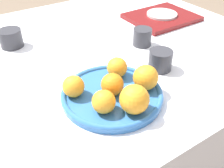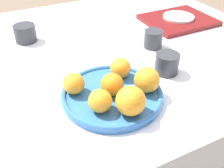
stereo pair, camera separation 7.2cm
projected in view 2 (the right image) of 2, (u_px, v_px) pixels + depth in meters
name	position (u px, v px, depth m)	size (l,w,h in m)	color
table	(86.00, 122.00, 1.18)	(1.55, 1.09, 0.71)	white
fruit_platter	(112.00, 94.00, 0.75)	(0.29, 0.29, 0.03)	#336BAD
orange_0	(112.00, 84.00, 0.72)	(0.06, 0.06, 0.06)	orange
orange_1	(147.00, 80.00, 0.73)	(0.07, 0.07, 0.07)	orange
orange_2	(121.00, 68.00, 0.79)	(0.06, 0.06, 0.06)	orange
orange_3	(131.00, 101.00, 0.65)	(0.08, 0.08, 0.08)	orange
orange_4	(74.00, 83.00, 0.73)	(0.06, 0.06, 0.06)	orange
orange_5	(100.00, 101.00, 0.67)	(0.06, 0.06, 0.06)	orange
serving_tray	(178.00, 20.00, 1.20)	(0.30, 0.25, 0.02)	maroon
side_plate	(179.00, 17.00, 1.19)	(0.14, 0.14, 0.01)	silver
cup_0	(167.00, 63.00, 0.84)	(0.08, 0.08, 0.07)	#333338
cup_1	(153.00, 39.00, 0.99)	(0.07, 0.07, 0.07)	#333338
cup_2	(25.00, 33.00, 1.03)	(0.09, 0.09, 0.07)	#333338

